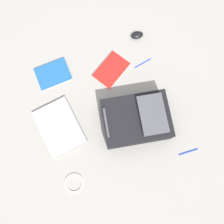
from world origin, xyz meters
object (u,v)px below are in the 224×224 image
(backpack, at_px, (137,119))
(book_red, at_px, (111,70))
(computer_mouse, at_px, (137,35))
(laptop, at_px, (59,127))
(cable_coil, at_px, (74,183))
(pen_black, at_px, (188,152))
(pen_blue, at_px, (143,63))
(book_blue, at_px, (53,74))

(backpack, xyz_separation_m, book_red, (0.41, 0.07, -0.07))
(backpack, distance_m, computer_mouse, 0.65)
(laptop, height_order, computer_mouse, computer_mouse)
(cable_coil, height_order, pen_black, same)
(laptop, bearing_deg, pen_blue, -65.07)
(book_red, distance_m, cable_coil, 0.82)
(book_red, bearing_deg, book_blue, 80.27)
(book_blue, distance_m, pen_blue, 0.65)
(pen_blue, bearing_deg, cable_coil, 136.60)
(book_red, distance_m, computer_mouse, 0.33)
(book_blue, distance_m, computer_mouse, 0.68)
(book_red, height_order, cable_coil, book_red)
(backpack, height_order, computer_mouse, backpack)
(backpack, distance_m, cable_coil, 0.58)
(book_blue, xyz_separation_m, cable_coil, (-0.77, 0.01, -0.00))
(book_blue, bearing_deg, laptop, 175.10)
(backpack, bearing_deg, cable_coil, 120.58)
(backpack, xyz_separation_m, computer_mouse, (0.62, -0.18, -0.06))
(backpack, bearing_deg, book_blue, 45.51)
(cable_coil, relative_size, pen_blue, 0.90)
(pen_black, relative_size, pen_blue, 0.98)
(cable_coil, bearing_deg, pen_black, -89.21)
(book_blue, distance_m, cable_coil, 0.77)
(book_red, bearing_deg, pen_blue, -90.42)
(pen_blue, bearing_deg, pen_black, -169.56)
(backpack, relative_size, pen_blue, 3.30)
(pen_blue, bearing_deg, book_blue, 83.62)
(laptop, distance_m, pen_blue, 0.75)
(computer_mouse, height_order, pen_black, computer_mouse)
(cable_coil, xyz_separation_m, pen_black, (0.01, -0.79, -0.00))
(computer_mouse, height_order, pen_blue, computer_mouse)
(pen_blue, bearing_deg, backpack, 158.16)
(book_red, height_order, computer_mouse, computer_mouse)
(book_blue, relative_size, cable_coil, 2.09)
(backpack, relative_size, cable_coil, 3.66)
(cable_coil, bearing_deg, pen_blue, -43.40)
(pen_black, bearing_deg, book_blue, 45.50)
(book_red, distance_m, book_blue, 0.42)
(computer_mouse, bearing_deg, backpack, 161.66)
(book_blue, bearing_deg, computer_mouse, -77.72)
(laptop, bearing_deg, cable_coil, -177.12)
(book_blue, height_order, computer_mouse, computer_mouse)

